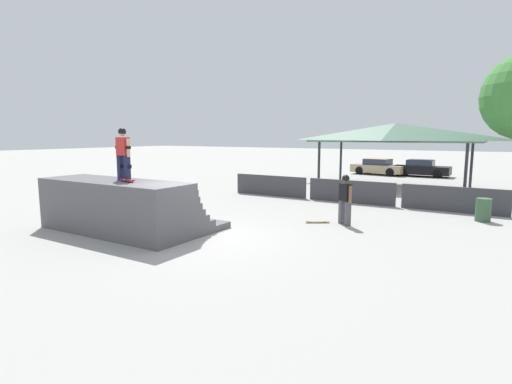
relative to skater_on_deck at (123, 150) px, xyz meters
name	(u,v)px	position (x,y,z in m)	size (l,w,h in m)	color
ground_plane	(191,239)	(2.30, 0.48, -2.65)	(160.00, 160.00, 0.00)	#A3A09B
quarter_pipe_ramp	(122,208)	(-0.29, 0.10, -1.91)	(5.53, 3.40, 1.70)	#565459
skater_on_deck	(123,150)	(0.00, 0.00, 0.00)	(0.71, 0.25, 1.66)	#1E2347
skateboard_on_deck	(127,180)	(0.42, -0.23, -0.89)	(0.79, 0.43, 0.09)	blue
bystander_walking	(345,196)	(5.62, 4.81, -1.61)	(0.63, 0.49, 1.77)	#4C4C51
skateboard_on_ground	(317,221)	(4.66, 4.59, -2.59)	(0.82, 0.64, 0.09)	green
barrier_fence	(351,192)	(4.29, 9.40, -2.13)	(12.69, 0.12, 1.05)	#3D3D42
pavilion_shelter	(395,133)	(4.50, 16.71, 0.62)	(9.63, 4.61, 3.85)	#2D2D33
trash_bin	(483,210)	(9.73, 8.03, -2.23)	(0.52, 0.52, 0.85)	#385B3D
parked_car_tan	(378,167)	(1.74, 23.73, -2.05)	(4.33, 2.32, 1.27)	tan
parked_car_black	(421,169)	(4.91, 24.02, -2.05)	(4.06, 1.76, 1.27)	black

